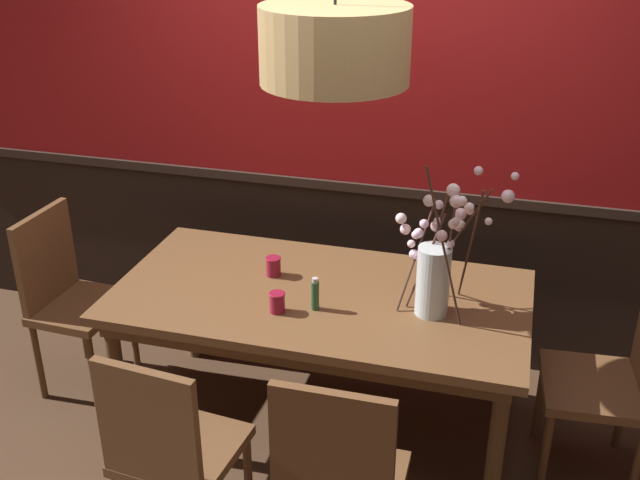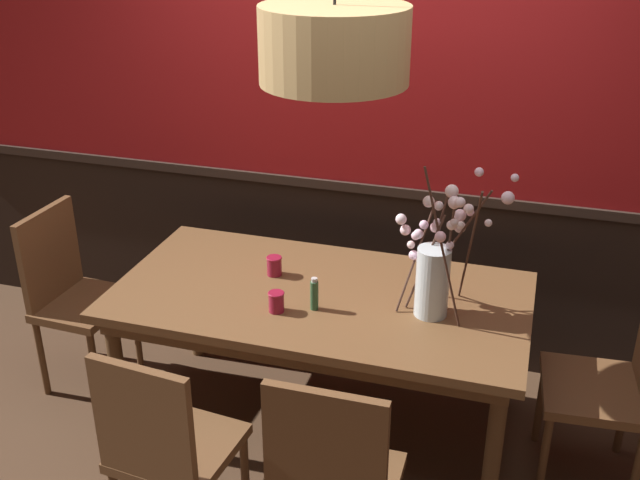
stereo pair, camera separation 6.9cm
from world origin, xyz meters
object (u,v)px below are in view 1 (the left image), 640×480
at_px(dining_table, 320,308).
at_px(candle_holder_nearer_center, 277,302).
at_px(chair_head_east_end, 614,376).
at_px(candle_holder_nearer_edge, 273,266).
at_px(chair_near_side_left, 170,447).
at_px(pendant_lamp, 335,45).
at_px(condiment_bottle, 315,294).
at_px(vase_with_blossoms, 436,269).
at_px(chair_head_west_end, 67,291).
at_px(chair_near_side_right, 338,474).

xyz_separation_m(dining_table, candle_holder_nearer_center, (-0.13, -0.22, 0.13)).
distance_m(chair_head_east_end, candle_holder_nearer_edge, 1.60).
relative_size(dining_table, candle_holder_nearer_center, 20.26).
height_order(chair_near_side_left, pendant_lamp, pendant_lamp).
relative_size(chair_head_east_end, condiment_bottle, 6.08).
bearing_deg(condiment_bottle, pendant_lamp, 54.80).
bearing_deg(vase_with_blossoms, condiment_bottle, -167.45).
relative_size(chair_near_side_left, pendant_lamp, 1.02).
bearing_deg(candle_holder_nearer_edge, condiment_bottle, -42.13).
relative_size(dining_table, chair_head_west_end, 1.94).
relative_size(chair_head_east_end, vase_with_blossoms, 1.28).
bearing_deg(vase_with_blossoms, dining_table, 176.15).
bearing_deg(vase_with_blossoms, candle_holder_nearer_edge, 169.87).
bearing_deg(chair_head_west_end, vase_with_blossoms, -1.47).
relative_size(chair_head_west_end, candle_holder_nearer_center, 10.43).
height_order(chair_head_east_end, chair_near_side_left, chair_near_side_left).
xyz_separation_m(chair_head_east_end, pendant_lamp, (-1.24, -0.08, 1.36)).
xyz_separation_m(dining_table, vase_with_blossoms, (0.52, -0.04, 0.29)).
height_order(chair_near_side_right, condiment_bottle, chair_near_side_right).
bearing_deg(pendant_lamp, dining_table, 140.03).
relative_size(dining_table, vase_with_blossoms, 2.60).
distance_m(chair_head_west_end, vase_with_blossoms, 1.93).
relative_size(chair_head_east_end, chair_near_side_right, 0.97).
relative_size(vase_with_blossoms, candle_holder_nearer_edge, 7.72).
xyz_separation_m(chair_head_west_end, candle_holder_nearer_edge, (1.10, 0.09, 0.25)).
bearing_deg(condiment_bottle, chair_near_side_right, -68.18).
bearing_deg(pendant_lamp, chair_head_west_end, 176.90).
xyz_separation_m(chair_head_west_end, condiment_bottle, (1.38, -0.16, 0.28)).
bearing_deg(vase_with_blossoms, pendant_lamp, -176.21).
bearing_deg(candle_holder_nearer_edge, vase_with_blossoms, -10.13).
bearing_deg(pendant_lamp, chair_near_side_right, -73.86).
relative_size(dining_table, chair_head_east_end, 2.03).
bearing_deg(chair_near_side_left, candle_holder_nearer_center, 73.81).
height_order(dining_table, chair_near_side_right, chair_near_side_right).
height_order(chair_near_side_right, candle_holder_nearer_edge, chair_near_side_right).
bearing_deg(chair_head_east_end, condiment_bottle, -172.80).
height_order(chair_head_west_end, candle_holder_nearer_edge, chair_head_west_end).
distance_m(chair_near_side_left, vase_with_blossoms, 1.31).
height_order(vase_with_blossoms, candle_holder_nearer_edge, vase_with_blossoms).
relative_size(candle_holder_nearer_edge, pendant_lamp, 0.10).
bearing_deg(chair_head_west_end, chair_head_east_end, 0.07).
xyz_separation_m(candle_holder_nearer_center, condiment_bottle, (0.15, 0.07, 0.03)).
bearing_deg(chair_near_side_right, chair_near_side_left, -178.35).
bearing_deg(chair_head_east_end, chair_near_side_left, -150.71).
bearing_deg(candle_holder_nearer_edge, chair_near_side_left, -94.23).
relative_size(chair_head_east_end, candle_holder_nearer_edge, 9.90).
relative_size(chair_head_west_end, pendant_lamp, 1.04).
relative_size(vase_with_blossoms, condiment_bottle, 4.74).
relative_size(chair_head_west_end, candle_holder_nearer_edge, 10.34).
bearing_deg(chair_near_side_right, candle_holder_nearer_center, 123.67).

